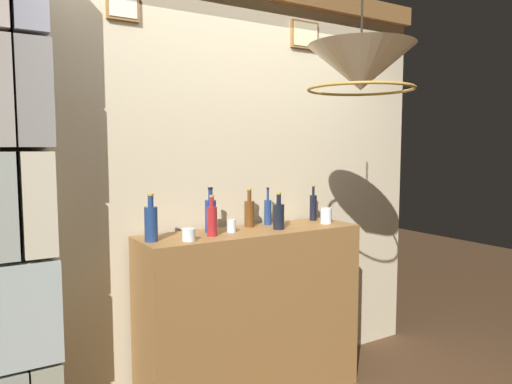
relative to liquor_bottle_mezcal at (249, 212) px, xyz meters
name	(u,v)px	position (x,y,z in m)	size (l,w,h in m)	color
panelled_rear_partition	(230,173)	(-0.06, 0.17, 0.26)	(3.30, 0.15, 2.81)	beige
stone_pillar	(17,207)	(-1.39, 0.00, 0.13)	(0.34, 0.37, 2.73)	gray
bar_shelf_unit	(252,316)	(-0.06, -0.12, -0.66)	(1.47, 0.43, 1.13)	olive
liquor_bottle_mezcal	(249,212)	(0.00, 0.00, 0.00)	(0.07, 0.07, 0.26)	#5C3415
liquor_bottle_tequila	(279,215)	(0.11, -0.18, -0.01)	(0.07, 0.07, 0.24)	black
liquor_bottle_port	(313,207)	(0.54, -0.01, 0.00)	(0.05, 0.05, 0.26)	black
liquor_bottle_vodka	(151,222)	(-0.73, -0.13, 0.01)	(0.07, 0.07, 0.27)	navy
liquor_bottle_amaro	(211,215)	(-0.31, -0.05, 0.01)	(0.07, 0.07, 0.28)	navy
liquor_bottle_sherry	(212,220)	(-0.36, -0.17, 0.00)	(0.06, 0.06, 0.25)	maroon
liquor_bottle_scotch	(268,211)	(0.15, 0.01, 0.00)	(0.05, 0.05, 0.26)	navy
glass_tumbler_rocks	(231,226)	(-0.20, -0.12, -0.06)	(0.06, 0.06, 0.08)	silver
glass_tumbler_highball	(326,216)	(0.52, -0.17, -0.04)	(0.08, 0.08, 0.11)	silver
glass_tumbler_shot	(189,235)	(-0.54, -0.23, -0.06)	(0.08, 0.08, 0.07)	silver
pendant_lamp	(361,69)	(0.18, -0.83, 0.84)	(0.57, 0.57, 0.58)	#EFE5C6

